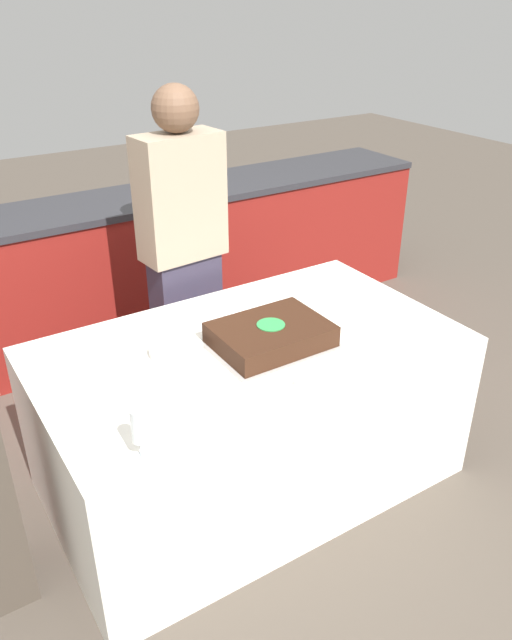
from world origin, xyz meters
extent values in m
plane|color=brown|center=(0.00, 0.00, 0.00)|extent=(14.00, 14.00, 0.00)
cube|color=maroon|center=(0.00, 1.59, 0.44)|extent=(4.40, 0.55, 0.88)
cube|color=#2D2D33|center=(0.00, 1.59, 0.90)|extent=(4.40, 0.58, 0.04)
cube|color=white|center=(0.00, 0.00, 0.36)|extent=(1.76, 1.02, 0.73)
cube|color=#B7B2AD|center=(0.07, -0.06, 0.73)|extent=(0.50, 0.38, 0.00)
cube|color=#381E11|center=(0.07, -0.06, 0.78)|extent=(0.46, 0.34, 0.09)
cylinder|color=green|center=(0.07, -0.06, 0.82)|extent=(0.12, 0.12, 0.00)
cylinder|color=white|center=(-0.29, 0.08, 0.75)|extent=(0.22, 0.22, 0.04)
cylinder|color=white|center=(-0.66, -0.43, 0.73)|extent=(0.06, 0.06, 0.00)
cylinder|color=white|center=(-0.66, -0.43, 0.76)|extent=(0.01, 0.01, 0.07)
cylinder|color=white|center=(-0.66, -0.43, 0.85)|extent=(0.05, 0.05, 0.12)
cylinder|color=white|center=(0.01, 0.28, 0.73)|extent=(0.21, 0.21, 0.00)
cube|color=white|center=(0.06, -0.41, 0.74)|extent=(0.17, 0.11, 0.02)
cube|color=#383347|center=(0.07, 0.73, 0.43)|extent=(0.36, 0.19, 0.85)
cube|color=tan|center=(0.07, 0.73, 1.15)|extent=(0.43, 0.24, 0.60)
sphere|color=brown|center=(0.07, 0.73, 1.56)|extent=(0.22, 0.22, 0.22)
camera|label=1|loc=(-1.18, -1.92, 2.04)|focal=35.00mm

